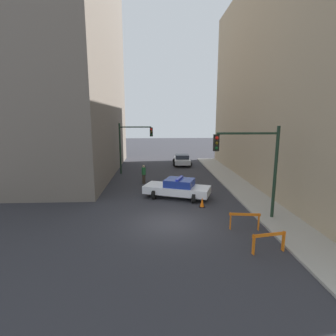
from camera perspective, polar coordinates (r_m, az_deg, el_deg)
name	(u,v)px	position (r m, az deg, el deg)	size (l,w,h in m)	color
ground_plane	(171,224)	(14.80, 0.55, -11.99)	(120.00, 120.00, 0.00)	#2D2D33
sidewalk_right	(280,220)	(16.33, 23.23, -10.44)	(2.40, 44.00, 0.12)	#9E998E
building_corner_left	(40,70)	(30.13, -26.01, 18.68)	(14.00, 20.00, 20.71)	#6B6056
building_right	(330,78)	(26.03, 31.73, 16.27)	(12.00, 28.00, 17.76)	tan
traffic_light_near	(256,159)	(15.24, 18.54, 1.94)	(3.64, 0.35, 5.20)	black
traffic_light_far	(131,141)	(27.07, -8.11, 5.85)	(3.44, 0.35, 5.20)	black
police_car	(177,188)	(19.06, 2.08, -4.38)	(5.05, 3.39, 1.52)	white
parked_car_near	(182,160)	(32.13, 3.07, 1.85)	(2.42, 4.39, 1.31)	silver
pedestrian_crossing	(144,174)	(23.15, -5.31, -1.31)	(0.51, 0.51, 1.66)	#382D23
barrier_front	(269,239)	(12.45, 21.12, -14.28)	(1.58, 0.41, 0.90)	orange
barrier_mid	(245,218)	(14.41, 16.34, -10.47)	(1.59, 0.35, 0.90)	orange
traffic_cone	(202,202)	(17.36, 7.45, -7.43)	(0.36, 0.36, 0.66)	black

